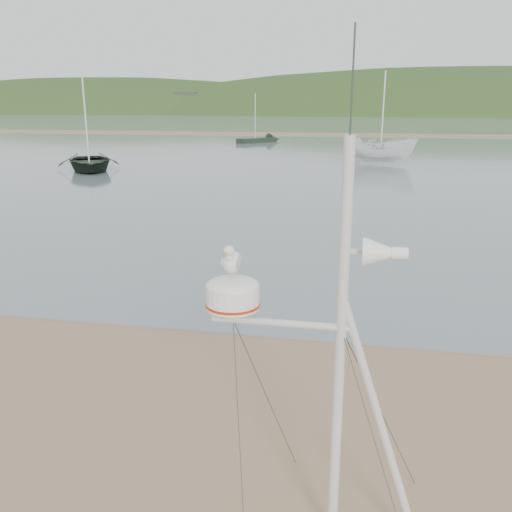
% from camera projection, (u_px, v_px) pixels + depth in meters
% --- Properties ---
extents(ground, '(560.00, 560.00, 0.00)m').
position_uv_depth(ground, '(72.00, 459.00, 6.70)').
color(ground, '#86684D').
rests_on(ground, ground).
extents(water, '(560.00, 256.00, 0.04)m').
position_uv_depth(water, '(351.00, 121.00, 131.32)').
color(water, slate).
rests_on(water, ground).
extents(sandbar, '(560.00, 7.00, 0.07)m').
position_uv_depth(sandbar, '(339.00, 135.00, 72.77)').
color(sandbar, '#86684D').
rests_on(sandbar, water).
extents(hill_ridge, '(620.00, 180.00, 80.00)m').
position_uv_depth(hill_ridge, '(399.00, 161.00, 230.55)').
color(hill_ridge, '#233B18').
rests_on(hill_ridge, ground).
extents(far_cottages, '(294.40, 6.30, 8.00)m').
position_uv_depth(far_cottages, '(365.00, 103.00, 190.10)').
color(far_cottages, silver).
rests_on(far_cottages, ground).
extents(mast_rig, '(2.15, 2.30, 4.85)m').
position_uv_depth(mast_rig, '(330.00, 439.00, 5.13)').
color(mast_rig, silver).
rests_on(mast_rig, ground).
extents(boat_dark, '(3.97, 2.91, 5.49)m').
position_uv_depth(boat_dark, '(86.00, 127.00, 33.76)').
color(boat_dark, black).
rests_on(boat_dark, water).
extents(boat_white, '(2.28, 2.24, 5.07)m').
position_uv_depth(boat_white, '(382.00, 127.00, 37.70)').
color(boat_white, silver).
rests_on(boat_white, water).
extents(sailboat_dark_mid, '(4.62, 5.13, 5.58)m').
position_uv_depth(sailboat_dark_mid, '(265.00, 140.00, 59.53)').
color(sailboat_dark_mid, black).
rests_on(sailboat_dark_mid, ground).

